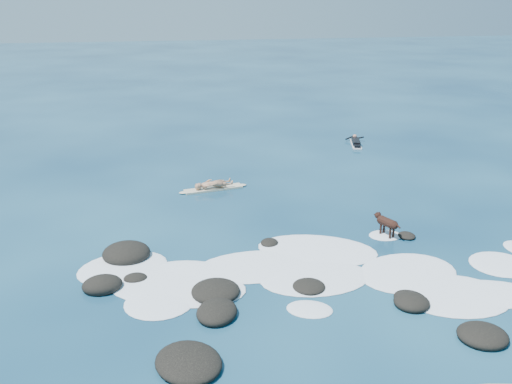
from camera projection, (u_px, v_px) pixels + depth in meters
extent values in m
plane|color=#0A2642|center=(340.00, 260.00, 17.20)|extent=(160.00, 160.00, 0.00)
ellipsoid|color=black|center=(217.00, 312.00, 14.22)|extent=(1.39, 1.53, 0.42)
ellipsoid|color=black|center=(411.00, 299.00, 14.89)|extent=(1.12, 1.19, 0.26)
ellipsoid|color=black|center=(102.00, 285.00, 15.48)|extent=(1.19, 1.04, 0.49)
ellipsoid|color=black|center=(412.00, 302.00, 14.68)|extent=(1.24, 1.23, 0.37)
ellipsoid|color=black|center=(216.00, 291.00, 15.21)|extent=(1.64, 1.66, 0.41)
ellipsoid|color=black|center=(483.00, 335.00, 13.27)|extent=(1.42, 1.37, 0.39)
ellipsoid|color=black|center=(188.00, 362.00, 12.30)|extent=(1.95, 2.06, 0.41)
ellipsoid|color=black|center=(126.00, 253.00, 17.30)|extent=(1.96, 1.97, 0.58)
ellipsoid|color=black|center=(309.00, 286.00, 15.53)|extent=(0.94, 0.96, 0.25)
ellipsoid|color=black|center=(135.00, 278.00, 15.99)|extent=(0.67, 0.56, 0.23)
ellipsoid|color=black|center=(407.00, 236.00, 18.76)|extent=(0.63, 0.69, 0.20)
ellipsoid|color=black|center=(269.00, 243.00, 18.23)|extent=(0.76, 0.79, 0.23)
ellipsoid|color=white|center=(123.00, 268.00, 16.69)|extent=(3.23, 2.90, 0.12)
ellipsoid|color=white|center=(482.00, 294.00, 15.26)|extent=(3.55, 2.18, 0.12)
ellipsoid|color=white|center=(408.00, 273.00, 16.40)|extent=(3.63, 3.23, 0.12)
ellipsoid|color=white|center=(500.00, 264.00, 16.90)|extent=(2.07, 2.03, 0.12)
ellipsoid|color=white|center=(256.00, 266.00, 16.78)|extent=(3.64, 2.19, 0.12)
ellipsoid|color=white|center=(204.00, 276.00, 16.20)|extent=(3.54, 2.46, 0.12)
ellipsoid|color=white|center=(317.00, 250.00, 17.84)|extent=(4.35, 3.55, 0.12)
ellipsoid|color=white|center=(315.00, 277.00, 16.13)|extent=(3.27, 2.29, 0.12)
ellipsoid|color=white|center=(191.00, 270.00, 16.53)|extent=(2.61, 1.93, 0.12)
ellipsoid|color=white|center=(160.00, 302.00, 14.85)|extent=(2.37, 2.33, 0.12)
ellipsoid|color=white|center=(176.00, 286.00, 15.67)|extent=(4.52, 3.59, 0.12)
ellipsoid|color=white|center=(453.00, 295.00, 15.20)|extent=(3.41, 2.89, 0.12)
ellipsoid|color=white|center=(310.00, 309.00, 14.52)|extent=(1.45, 1.28, 0.12)
ellipsoid|color=white|center=(385.00, 235.00, 18.88)|extent=(1.10, 0.90, 0.12)
cube|color=beige|center=(213.00, 189.00, 23.21)|extent=(2.44, 0.95, 0.08)
ellipsoid|color=beige|center=(241.00, 185.00, 23.62)|extent=(0.52, 0.36, 0.09)
ellipsoid|color=beige|center=(185.00, 192.00, 22.79)|extent=(0.52, 0.36, 0.09)
imported|color=#AE7B5B|center=(213.00, 170.00, 22.93)|extent=(0.47, 0.63, 1.56)
cube|color=silver|center=(356.00, 144.00, 29.90)|extent=(0.95, 2.07, 0.07)
ellipsoid|color=silver|center=(354.00, 139.00, 30.84)|extent=(0.35, 0.49, 0.08)
cube|color=black|center=(356.00, 142.00, 29.85)|extent=(0.67, 1.29, 0.20)
sphere|color=#B0735C|center=(355.00, 136.00, 30.49)|extent=(0.26, 0.26, 0.21)
cylinder|color=black|center=(350.00, 138.00, 30.67)|extent=(0.51, 0.15, 0.23)
cylinder|color=black|center=(359.00, 138.00, 30.64)|extent=(0.45, 0.37, 0.23)
cube|color=black|center=(357.00, 146.00, 29.22)|extent=(0.43, 0.57, 0.13)
cylinder|color=black|center=(388.00, 223.00, 18.62)|extent=(0.51, 0.67, 0.29)
sphere|color=black|center=(382.00, 220.00, 18.83)|extent=(0.41, 0.41, 0.31)
sphere|color=black|center=(394.00, 225.00, 18.41)|extent=(0.37, 0.37, 0.28)
sphere|color=black|center=(378.00, 215.00, 18.93)|extent=(0.29, 0.29, 0.22)
cone|color=black|center=(375.00, 215.00, 19.04)|extent=(0.16, 0.17, 0.12)
cone|color=black|center=(377.00, 213.00, 18.87)|extent=(0.12, 0.11, 0.11)
cone|color=black|center=(380.00, 213.00, 18.93)|extent=(0.12, 0.11, 0.11)
cylinder|color=black|center=(381.00, 230.00, 18.85)|extent=(0.10, 0.10, 0.40)
cylinder|color=black|center=(384.00, 229.00, 18.93)|extent=(0.10, 0.10, 0.40)
cylinder|color=black|center=(390.00, 234.00, 18.52)|extent=(0.10, 0.10, 0.40)
cylinder|color=black|center=(393.00, 233.00, 18.60)|extent=(0.10, 0.10, 0.40)
cylinder|color=black|center=(397.00, 225.00, 18.28)|extent=(0.16, 0.28, 0.17)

